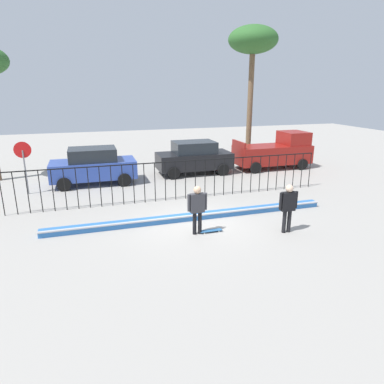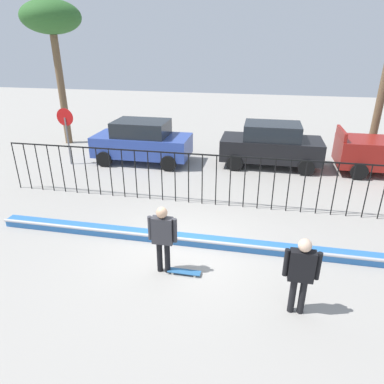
{
  "view_description": "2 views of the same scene",
  "coord_description": "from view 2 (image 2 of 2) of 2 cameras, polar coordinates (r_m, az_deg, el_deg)",
  "views": [
    {
      "loc": [
        -3.66,
        -11.37,
        4.87
      ],
      "look_at": [
        0.22,
        1.23,
        0.86
      ],
      "focal_mm": 32.13,
      "sensor_mm": 36.0,
      "label": 1
    },
    {
      "loc": [
        1.79,
        -7.55,
        5.14
      ],
      "look_at": [
        -0.08,
        1.67,
        1.0
      ],
      "focal_mm": 32.31,
      "sensor_mm": 36.0,
      "label": 2
    }
  ],
  "objects": [
    {
      "name": "stop_sign",
      "position": [
        16.21,
        -20.01,
        9.78
      ],
      "size": [
        0.76,
        0.07,
        2.5
      ],
      "color": "slate",
      "rests_on": "ground"
    },
    {
      "name": "perimeter_fence",
      "position": [
        11.45,
        1.71,
        3.05
      ],
      "size": [
        14.04,
        0.04,
        1.77
      ],
      "color": "black",
      "rests_on": "ground"
    },
    {
      "name": "skateboarder",
      "position": [
        8.07,
        -4.87,
        -6.94
      ],
      "size": [
        0.7,
        0.26,
        1.72
      ],
      "rotation": [
        0.0,
        0.0,
        0.2
      ],
      "color": "black",
      "rests_on": "ground"
    },
    {
      "name": "parked_car_black",
      "position": [
        15.6,
        12.91,
        7.65
      ],
      "size": [
        4.3,
        2.12,
        1.9
      ],
      "rotation": [
        0.0,
        0.0,
        -0.05
      ],
      "color": "black",
      "rests_on": "ground"
    },
    {
      "name": "palm_tree_short",
      "position": [
        19.64,
        -22.18,
        24.67
      ],
      "size": [
        2.84,
        2.84,
        6.95
      ],
      "color": "brown",
      "rests_on": "ground"
    },
    {
      "name": "skateboard",
      "position": [
        8.49,
        -1.31,
        -13.02
      ],
      "size": [
        0.8,
        0.2,
        0.07
      ],
      "rotation": [
        0.0,
        0.0,
        -0.05
      ],
      "color": "#26598C",
      "rests_on": "ground"
    },
    {
      "name": "camera_operator",
      "position": [
        7.22,
        17.58,
        -12.16
      ],
      "size": [
        0.7,
        0.26,
        1.73
      ],
      "rotation": [
        0.0,
        0.0,
        2.16
      ],
      "color": "black",
      "rests_on": "ground"
    },
    {
      "name": "bowl_coping_ledge",
      "position": [
        9.59,
        -1.04,
        -7.81
      ],
      "size": [
        11.0,
        0.4,
        0.27
      ],
      "color": "#2D6BB7",
      "rests_on": "ground"
    },
    {
      "name": "ground_plane",
      "position": [
        9.31,
        -1.6,
        -9.79
      ],
      "size": [
        60.0,
        60.0,
        0.0
      ],
      "primitive_type": "plane",
      "color": "#9E9991"
    },
    {
      "name": "parked_car_blue",
      "position": [
        15.88,
        -8.23,
        8.29
      ],
      "size": [
        4.3,
        2.12,
        1.9
      ],
      "rotation": [
        0.0,
        0.0,
        -0.01
      ],
      "color": "#2D479E",
      "rests_on": "ground"
    }
  ]
}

